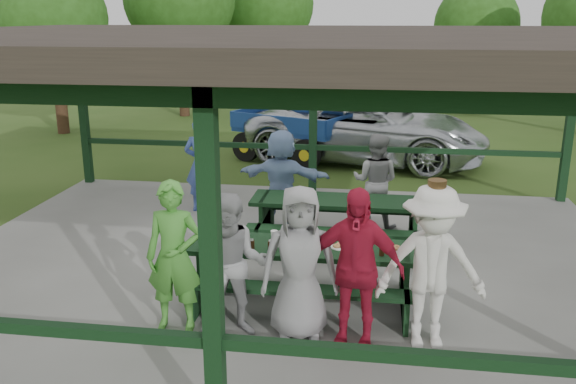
% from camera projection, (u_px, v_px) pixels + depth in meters
% --- Properties ---
extents(ground, '(90.00, 90.00, 0.00)m').
position_uv_depth(ground, '(285.00, 269.00, 8.81)').
color(ground, '#2F4D18').
rests_on(ground, ground).
extents(concrete_slab, '(10.00, 8.00, 0.10)m').
position_uv_depth(concrete_slab, '(285.00, 266.00, 8.79)').
color(concrete_slab, slate).
rests_on(concrete_slab, ground).
extents(pavilion_structure, '(10.60, 8.60, 3.24)m').
position_uv_depth(pavilion_structure, '(284.00, 44.00, 7.92)').
color(pavilion_structure, black).
rests_on(pavilion_structure, concrete_slab).
extents(picnic_table_near, '(2.80, 1.39, 0.75)m').
position_uv_depth(picnic_table_near, '(304.00, 266.00, 7.45)').
color(picnic_table_near, black).
rests_on(picnic_table_near, concrete_slab).
extents(picnic_table_far, '(2.64, 1.39, 0.75)m').
position_uv_depth(picnic_table_far, '(338.00, 216.00, 9.31)').
color(picnic_table_far, black).
rests_on(picnic_table_far, concrete_slab).
extents(table_setting, '(2.37, 0.45, 0.10)m').
position_uv_depth(table_setting, '(304.00, 242.00, 7.39)').
color(table_setting, white).
rests_on(table_setting, picnic_table_near).
extents(contestant_green, '(0.65, 0.44, 1.73)m').
position_uv_depth(contestant_green, '(174.00, 257.00, 6.74)').
color(contestant_green, '#469632').
rests_on(contestant_green, concrete_slab).
extents(contestant_grey_left, '(0.88, 0.74, 1.63)m').
position_uv_depth(contestant_grey_left, '(233.00, 266.00, 6.61)').
color(contestant_grey_left, '#97979A').
rests_on(contestant_grey_left, concrete_slab).
extents(contestant_grey_mid, '(0.93, 0.70, 1.72)m').
position_uv_depth(contestant_grey_mid, '(299.00, 263.00, 6.56)').
color(contestant_grey_mid, gray).
rests_on(contestant_grey_mid, concrete_slab).
extents(contestant_red, '(1.08, 0.55, 1.77)m').
position_uv_depth(contestant_red, '(355.00, 268.00, 6.38)').
color(contestant_red, '#B41935').
rests_on(contestant_red, concrete_slab).
extents(contestant_white_fedora, '(1.23, 0.79, 1.85)m').
position_uv_depth(contestant_white_fedora, '(431.00, 267.00, 6.36)').
color(contestant_white_fedora, white).
rests_on(contestant_white_fedora, concrete_slab).
extents(spectator_lblue, '(1.61, 0.72, 1.67)m').
position_uv_depth(spectator_lblue, '(282.00, 179.00, 10.02)').
color(spectator_lblue, '#82A0CA').
rests_on(spectator_lblue, concrete_slab).
extents(spectator_blue, '(0.63, 0.42, 1.72)m').
position_uv_depth(spectator_blue, '(202.00, 165.00, 10.90)').
color(spectator_blue, '#435CAF').
rests_on(spectator_blue, concrete_slab).
extents(spectator_grey, '(0.89, 0.76, 1.60)m').
position_uv_depth(spectator_grey, '(375.00, 181.00, 10.06)').
color(spectator_grey, gray).
rests_on(spectator_grey, concrete_slab).
extents(pickup_truck, '(6.33, 3.90, 1.64)m').
position_uv_depth(pickup_truck, '(367.00, 129.00, 15.15)').
color(pickup_truck, silver).
rests_on(pickup_truck, ground).
extents(farm_trailer, '(3.69, 2.49, 1.31)m').
position_uv_depth(farm_trailer, '(291.00, 135.00, 15.30)').
color(farm_trailer, '#1A3F92').
rests_on(farm_trailer, ground).
extents(tree_left, '(3.73, 3.73, 5.82)m').
position_uv_depth(tree_left, '(267.00, 4.00, 23.97)').
color(tree_left, black).
rests_on(tree_left, ground).
extents(tree_mid, '(3.01, 3.01, 4.70)m').
position_uv_depth(tree_mid, '(476.00, 25.00, 21.95)').
color(tree_mid, black).
rests_on(tree_mid, ground).
extents(tree_edge_left, '(3.24, 3.24, 5.06)m').
position_uv_depth(tree_edge_left, '(52.00, 19.00, 18.02)').
color(tree_edge_left, black).
rests_on(tree_edge_left, ground).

